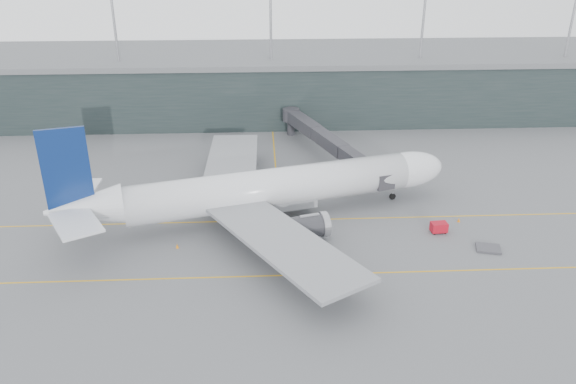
{
  "coord_description": "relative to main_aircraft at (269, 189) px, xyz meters",
  "views": [
    {
      "loc": [
        2.3,
        -83.43,
        41.25
      ],
      "look_at": [
        6.31,
        -4.0,
        4.93
      ],
      "focal_mm": 35.0,
      "sensor_mm": 36.0,
      "label": 1
    }
  ],
  "objects": [
    {
      "name": "uld_a",
      "position": [
        -9.14,
        12.29,
        -4.0
      ],
      "size": [
        2.58,
        2.28,
        1.98
      ],
      "rotation": [
        0.0,
        0.0,
        0.28
      ],
      "color": "#323337",
      "rests_on": "ground"
    },
    {
      "name": "terminal",
      "position": [
        -3.36,
        60.92,
        2.58
      ],
      "size": [
        240.0,
        36.0,
        29.0
      ],
      "color": "#1E2829",
      "rests_on": "ground"
    },
    {
      "name": "baggage_dolly",
      "position": [
        31.42,
        -11.75,
        -4.84
      ],
      "size": [
        3.97,
        3.49,
        0.34
      ],
      "primitive_type": "cube",
      "rotation": [
        0.0,
        0.0,
        -0.25
      ],
      "color": "#3E3E43",
      "rests_on": "ground"
    },
    {
      "name": "ground",
      "position": [
        -3.36,
        2.92,
        -5.04
      ],
      "size": [
        320.0,
        320.0,
        0.0
      ],
      "primitive_type": "plane",
      "color": "#55555A",
      "rests_on": "ground"
    },
    {
      "name": "jet_bridge",
      "position": [
        13.58,
        25.02,
        -0.47
      ],
      "size": [
        15.91,
        43.63,
        6.11
      ],
      "rotation": [
        0.0,
        0.0,
        0.33
      ],
      "color": "#2E2D32",
      "rests_on": "ground"
    },
    {
      "name": "uld_b",
      "position": [
        -4.81,
        13.99,
        -4.12
      ],
      "size": [
        2.24,
        1.95,
        1.76
      ],
      "rotation": [
        0.0,
        0.0,
        -0.23
      ],
      "color": "#323337",
      "rests_on": "ground"
    },
    {
      "name": "gse_cart",
      "position": [
        25.72,
        -6.32,
        -4.12
      ],
      "size": [
        2.56,
        1.76,
        1.66
      ],
      "rotation": [
        0.0,
        0.0,
        0.09
      ],
      "color": "#B00C1C",
      "rests_on": "ground"
    },
    {
      "name": "taxiline_a",
      "position": [
        -3.36,
        -1.08,
        -5.03
      ],
      "size": [
        160.0,
        0.25,
        0.02
      ],
      "primitive_type": "cube",
      "color": "gold",
      "rests_on": "ground"
    },
    {
      "name": "taxiline_b",
      "position": [
        -3.36,
        -17.08,
        -5.03
      ],
      "size": [
        160.0,
        0.25,
        0.02
      ],
      "primitive_type": "cube",
      "color": "gold",
      "rests_on": "ground"
    },
    {
      "name": "cone_wing_stbd",
      "position": [
        3.75,
        -17.78,
        -4.66
      ],
      "size": [
        0.48,
        0.48,
        0.76
      ],
      "primitive_type": "cone",
      "color": "orange",
      "rests_on": "ground"
    },
    {
      "name": "main_aircraft",
      "position": [
        0.0,
        0.0,
        0.0
      ],
      "size": [
        63.17,
        58.13,
        17.97
      ],
      "rotation": [
        0.0,
        0.0,
        0.27
      ],
      "color": "silver",
      "rests_on": "ground"
    },
    {
      "name": "taxiline_lead_main",
      "position": [
        1.64,
        22.92,
        -5.03
      ],
      "size": [
        0.25,
        60.0,
        0.02
      ],
      "primitive_type": "cube",
      "color": "gold",
      "rests_on": "ground"
    },
    {
      "name": "uld_c",
      "position": [
        -2.66,
        14.6,
        -4.1
      ],
      "size": [
        2.28,
        1.98,
        1.79
      ],
      "rotation": [
        0.0,
        0.0,
        0.23
      ],
      "color": "#323337",
      "rests_on": "ground"
    },
    {
      "name": "cone_tail",
      "position": [
        -13.57,
        -9.06,
        -4.69
      ],
      "size": [
        0.44,
        0.44,
        0.7
      ],
      "primitive_type": "cone",
      "color": "orange",
      "rests_on": "ground"
    },
    {
      "name": "cone_nose",
      "position": [
        29.97,
        -3.05,
        -4.68
      ],
      "size": [
        0.46,
        0.46,
        0.73
      ],
      "primitive_type": "cone",
      "color": "orange",
      "rests_on": "ground"
    },
    {
      "name": "cone_wing_port",
      "position": [
        4.72,
        14.21,
        -4.7
      ],
      "size": [
        0.43,
        0.43,
        0.69
      ],
      "primitive_type": "cone",
      "color": "#D06B0B",
      "rests_on": "ground"
    }
  ]
}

